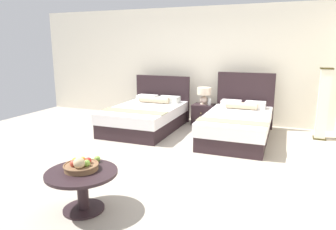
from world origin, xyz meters
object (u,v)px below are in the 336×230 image
coffee_table (82,182)px  loose_apple (97,159)px  vase (209,102)px  fruit_bowl (81,165)px  table_lamp (204,94)px  bed_near_window (146,116)px  bed_near_corner (237,124)px  nightstand (203,114)px  floor_lamp_corner (323,104)px

coffee_table → loose_apple: bearing=90.2°
vase → fruit_bowl: (-0.37, -4.31, -0.05)m
table_lamp → fruit_bowl: (-0.22, -4.37, -0.22)m
coffee_table → table_lamp: bearing=87.5°
bed_near_window → bed_near_corner: 2.05m
bed_near_corner → coffee_table: (-1.15, -3.51, 0.04)m
loose_apple → coffee_table: bearing=-89.8°
bed_near_corner → table_lamp: 1.38m
nightstand → coffee_table: (-0.19, -4.38, 0.10)m
nightstand → bed_near_corner: bearing=-42.1°
vase → fruit_bowl: bearing=-94.9°
bed_near_window → fruit_bowl: (0.87, -3.48, 0.24)m
bed_near_corner → fruit_bowl: size_ratio=5.51×
bed_near_corner → table_lamp: size_ratio=5.43×
bed_near_corner → coffee_table: bed_near_corner is taller
table_lamp → floor_lamp_corner: 2.53m
bed_near_window → coffee_table: bearing=-75.7°
vase → table_lamp: bearing=157.9°
table_lamp → fruit_bowl: size_ratio=1.01×
coffee_table → fruit_bowl: 0.19m
fruit_bowl → loose_apple: size_ratio=5.13×
fruit_bowl → bed_near_corner: bearing=71.3°
fruit_bowl → loose_apple: bearing=85.1°
table_lamp → vase: size_ratio=2.35×
vase → bed_near_window: bearing=-146.1°
table_lamp → fruit_bowl: bearing=-92.9°
coffee_table → floor_lamp_corner: (2.72, 4.13, 0.38)m
coffee_table → floor_lamp_corner: bearing=56.7°
bed_near_corner → fruit_bowl: 3.69m
bed_near_window → loose_apple: 3.33m
bed_near_window → vase: bearing=33.9°
bed_near_window → floor_lamp_corner: 3.69m
bed_near_window → loose_apple: bed_near_window is taller
bed_near_corner → nightstand: bed_near_corner is taller
bed_near_window → table_lamp: (1.09, 0.89, 0.45)m
bed_near_corner → floor_lamp_corner: 1.73m
table_lamp → bed_near_window: bearing=-140.7°
nightstand → vase: vase is taller
table_lamp → coffee_table: size_ratio=0.50×
fruit_bowl → floor_lamp_corner: 4.94m
nightstand → loose_apple: 4.08m
vase → fruit_bowl: vase is taller
bed_near_window → table_lamp: bearing=39.3°
nightstand → floor_lamp_corner: (2.52, -0.24, 0.47)m
floor_lamp_corner → loose_apple: bearing=-125.4°
bed_near_corner → bed_near_window: bearing=-179.8°
fruit_bowl → floor_lamp_corner: size_ratio=0.28×
fruit_bowl → loose_apple: 0.28m
table_lamp → coffee_table: table_lamp is taller
bed_near_corner → loose_apple: (-1.15, -3.20, 0.21)m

